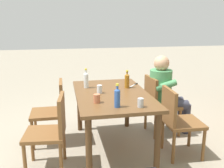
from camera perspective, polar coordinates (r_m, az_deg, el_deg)
name	(u,v)px	position (r m, az deg, el deg)	size (l,w,h in m)	color
ground_plane	(112,148)	(3.57, 0.00, -13.90)	(24.00, 24.00, 0.00)	gray
dining_table	(112,101)	(3.30, 0.00, -3.69)	(1.49, 0.91, 0.76)	brown
chair_far_left	(158,102)	(3.87, 10.11, -3.96)	(0.46, 0.46, 0.87)	brown
chair_near_right	(52,129)	(2.99, -13.22, -9.65)	(0.48, 0.48, 0.87)	brown
chair_far_right	(177,119)	(3.30, 14.27, -7.44)	(0.46, 0.46, 0.87)	brown
chair_near_left	(53,109)	(3.62, -12.90, -5.36)	(0.44, 0.44, 0.87)	brown
person_in_white_shirt	(165,91)	(3.86, 11.71, -1.47)	(0.47, 0.62, 1.18)	#4C935B
bottle_blue	(117,97)	(2.73, 1.17, -2.94)	(0.06, 0.06, 0.26)	#2D56A3
bottle_amber	(127,80)	(3.50, 3.33, 0.82)	(0.06, 0.06, 0.25)	#996019
bottle_clear	(86,80)	(3.52, -5.76, 0.98)	(0.06, 0.06, 0.27)	white
cup_terracotta	(97,98)	(2.90, -3.38, -3.22)	(0.07, 0.07, 0.10)	#BC6B47
cup_steel	(141,103)	(2.77, 6.34, -4.14)	(0.07, 0.07, 0.10)	#B2B7BC
cup_glass	(100,89)	(3.27, -2.78, -1.15)	(0.07, 0.07, 0.10)	silver
table_knife	(134,85)	(3.68, 4.93, -0.18)	(0.19, 0.17, 0.01)	silver
backpack_by_near_side	(111,102)	(4.73, -0.29, -4.11)	(0.32, 0.25, 0.40)	maroon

